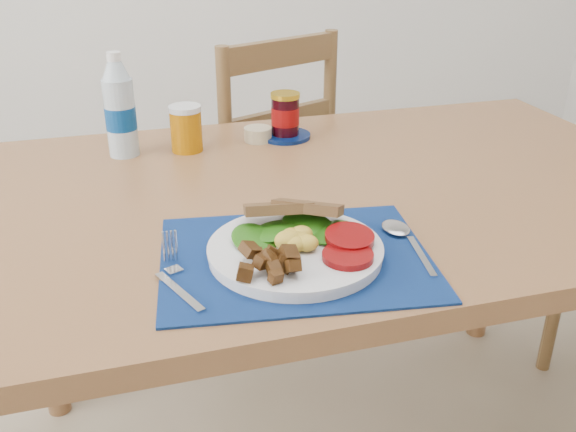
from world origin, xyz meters
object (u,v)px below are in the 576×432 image
object	(u,v)px
juice_glass	(186,130)
jam_on_saucer	(285,118)
water_bottle	(120,111)
chair_far	(257,156)
breakfast_plate	(293,247)

from	to	relation	value
juice_glass	jam_on_saucer	distance (m)	0.23
water_bottle	juice_glass	world-z (taller)	water_bottle
chair_far	jam_on_saucer	distance (m)	0.42
juice_glass	jam_on_saucer	size ratio (longest dim) A/B	0.81
chair_far	breakfast_plate	xyz separation A→B (m)	(-0.16, -0.92, 0.20)
chair_far	breakfast_plate	bearing A→B (deg)	57.04
breakfast_plate	juice_glass	bearing A→B (deg)	115.75
breakfast_plate	juice_glass	size ratio (longest dim) A/B	2.76
jam_on_saucer	water_bottle	bearing A→B (deg)	-177.74
juice_glass	jam_on_saucer	world-z (taller)	jam_on_saucer
breakfast_plate	jam_on_saucer	xyz separation A→B (m)	(0.15, 0.56, 0.02)
chair_far	water_bottle	world-z (taller)	chair_far
juice_glass	water_bottle	bearing A→B (deg)	175.47
chair_far	breakfast_plate	world-z (taller)	chair_far
breakfast_plate	jam_on_saucer	bearing A→B (deg)	92.08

